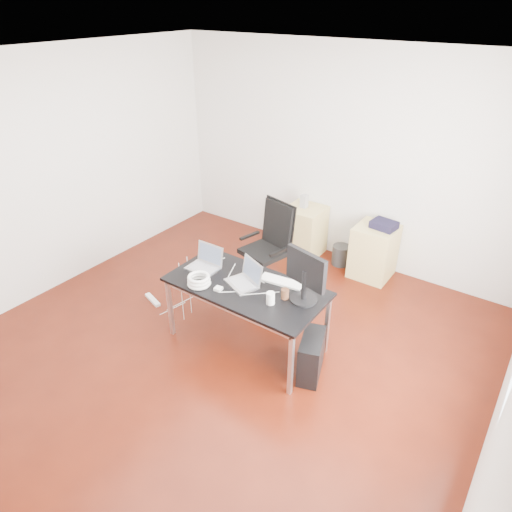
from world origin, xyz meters
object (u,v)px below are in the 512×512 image
Objects in this scene: desk at (246,290)px; filing_cabinet_right at (374,252)px; office_chair at (269,242)px; filing_cabinet_left at (304,231)px; pc_tower at (311,356)px.

desk is 2.14m from filing_cabinet_right.
filing_cabinet_left is (-0.05, 0.96, -0.26)m from office_chair.
office_chair is at bearing 112.26° from desk.
desk reaches higher than filing_cabinet_left.
filing_cabinet_left is at bearing 102.49° from pc_tower.
office_chair is 1.40m from filing_cabinet_right.
pc_tower is at bearing -28.00° from office_chair.
filing_cabinet_left is at bearing 106.74° from office_chair.
pc_tower is (0.24, -2.06, -0.13)m from filing_cabinet_right.
filing_cabinet_left is at bearing 103.53° from desk.
filing_cabinet_right is at bearing 77.33° from pc_tower.
pc_tower is (1.22, -1.10, -0.39)m from office_chair.
office_chair is 1.69m from pc_tower.
filing_cabinet_right reaches higher than pc_tower.
filing_cabinet_left is at bearing 180.00° from filing_cabinet_right.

